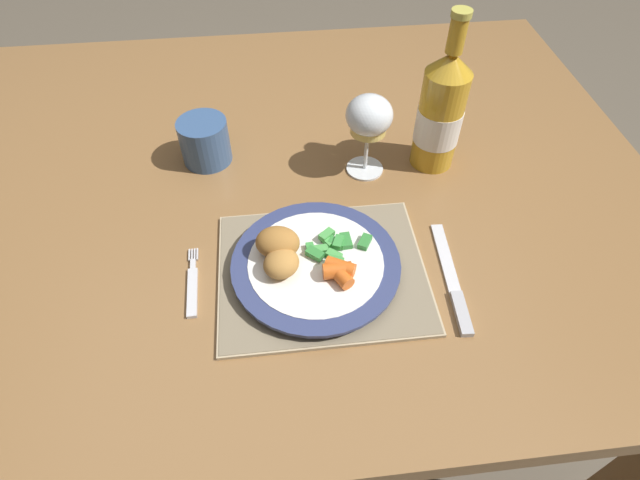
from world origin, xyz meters
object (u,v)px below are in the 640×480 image
drinking_cup (205,140)px  table_knife (453,286)px  wine_glass (369,119)px  fork (193,287)px  dining_table (287,204)px  dinner_plate (316,265)px  bottle (441,113)px

drinking_cup → table_knife: bearing=-42.4°
table_knife → wine_glass: bearing=107.1°
table_knife → drinking_cup: bearing=137.6°
fork → table_knife: bearing=-6.2°
dining_table → drinking_cup: 0.19m
table_knife → wine_glass: 0.30m
dining_table → wine_glass: 0.24m
dinner_plate → wine_glass: 0.26m
wine_glass → dining_table: bearing=175.9°
drinking_cup → dining_table: bearing=-20.1°
dinner_plate → table_knife: bearing=-14.1°
bottle → drinking_cup: bearing=172.9°
dinner_plate → dining_table: bearing=97.5°
wine_glass → drinking_cup: bearing=167.8°
dinner_plate → fork: bearing=-177.4°
drinking_cup → wine_glass: bearing=-12.2°
wine_glass → bottle: 0.12m
table_knife → dining_table: bearing=128.8°
dining_table → drinking_cup: bearing=159.9°
table_knife → dinner_plate: bearing=165.9°
fork → dinner_plate: bearing=2.6°
dining_table → bottle: size_ratio=4.78×
dining_table → fork: size_ratio=10.50×
fork → drinking_cup: 0.29m
fork → dining_table: bearing=58.1°
dining_table → dinner_plate: 0.25m
bottle → drinking_cup: (-0.40, 0.05, -0.06)m
wine_glass → bottle: (0.12, 0.01, -0.00)m
dinner_plate → fork: size_ratio=1.98×
table_knife → wine_glass: size_ratio=1.38×
dining_table → dinner_plate: size_ratio=5.31×
dinner_plate → drinking_cup: 0.33m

